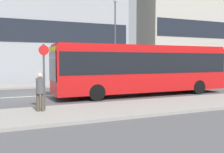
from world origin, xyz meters
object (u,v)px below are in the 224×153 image
parked_car_0 (183,77)px  parked_car_1 (223,76)px  bus_stop_sign (44,72)px  city_bus (143,67)px  street_lamp (115,33)px  pedestrian_near_stop (40,90)px

parked_car_0 → parked_car_1: size_ratio=1.05×
parked_car_0 → bus_stop_sign: 17.00m
city_bus → street_lamp: street_lamp is taller
parked_car_1 → bus_stop_sign: bearing=-156.1°
street_lamp → bus_stop_sign: bearing=-127.1°
pedestrian_near_stop → street_lamp: 14.29m
pedestrian_near_stop → bus_stop_sign: size_ratio=0.57×
city_bus → street_lamp: size_ratio=1.50×
bus_stop_sign → street_lamp: bearing=52.9°
parked_car_1 → pedestrian_near_stop: 22.25m
city_bus → pedestrian_near_stop: 7.97m
pedestrian_near_stop → street_lamp: (8.30, 10.97, 3.85)m
parked_car_1 → pedestrian_near_stop: pedestrian_near_stop is taller
parked_car_0 → bus_stop_sign: size_ratio=1.54×
parked_car_1 → pedestrian_near_stop: (-20.26, -9.20, 0.42)m
parked_car_0 → parked_car_1: bearing=1.7°
parked_car_0 → street_lamp: 7.99m
pedestrian_near_stop → city_bus: bearing=42.4°
city_bus → parked_car_1: (13.17, 5.65, -1.24)m
bus_stop_sign → street_lamp: street_lamp is taller
bus_stop_sign → pedestrian_near_stop: bearing=-125.6°
parked_car_0 → street_lamp: street_lamp is taller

